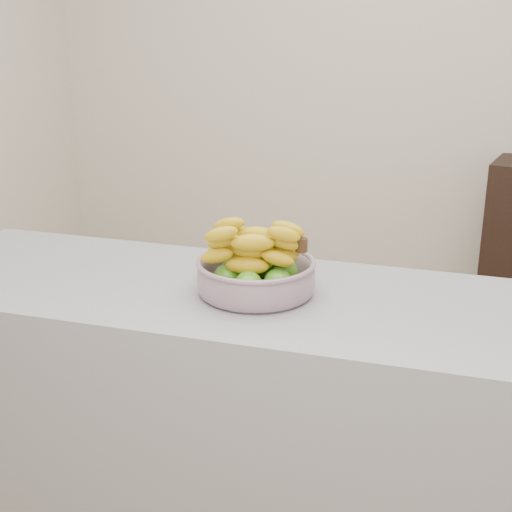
# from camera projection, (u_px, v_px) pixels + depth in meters

# --- Properties ---
(ground) EXTENTS (4.00, 4.00, 0.00)m
(ground) POSITION_uv_depth(u_px,v_px,m) (300.00, 488.00, 2.50)
(ground) COLOR #8D7556
(ground) RESTS_ON ground
(counter) EXTENTS (2.00, 0.60, 0.90)m
(counter) POSITION_uv_depth(u_px,v_px,m) (268.00, 444.00, 1.98)
(counter) COLOR gray
(counter) RESTS_ON ground
(fruit_bowl) EXTENTS (0.31, 0.31, 0.18)m
(fruit_bowl) POSITION_uv_depth(u_px,v_px,m) (256.00, 271.00, 1.82)
(fruit_bowl) COLOR #9EAFBE
(fruit_bowl) RESTS_ON counter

